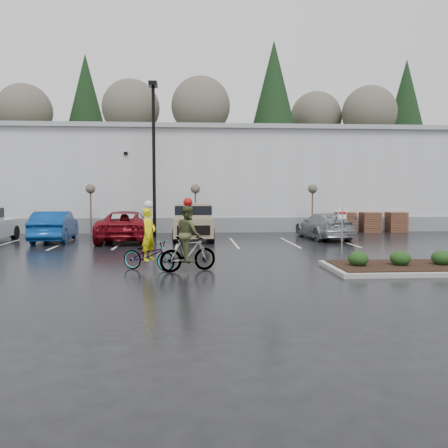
{
  "coord_description": "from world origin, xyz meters",
  "views": [
    {
      "loc": [
        -1.79,
        -16.93,
        2.77
      ],
      "look_at": [
        -0.33,
        3.97,
        1.3
      ],
      "focal_mm": 38.0,
      "sensor_mm": 36.0,
      "label": 1
    }
  ],
  "objects": [
    {
      "name": "pallet_stack_c",
      "position": [
        12.0,
        14.0,
        0.68
      ],
      "size": [
        1.2,
        1.2,
        1.35
      ],
      "primitive_type": "cube",
      "color": "#4F2E1F",
      "rests_on": "ground"
    },
    {
      "name": "shrub_b",
      "position": [
        5.5,
        -1.0,
        0.41
      ],
      "size": [
        0.7,
        0.7,
        0.52
      ],
      "primitive_type": "ellipsoid",
      "color": "black",
      "rests_on": "curb_island"
    },
    {
      "name": "curb_island",
      "position": [
        7.0,
        -1.0,
        0.07
      ],
      "size": [
        8.0,
        3.0,
        0.15
      ],
      "primitive_type": "cube",
      "color": "gray",
      "rests_on": "ground"
    },
    {
      "name": "warehouse",
      "position": [
        0.0,
        21.99,
        3.65
      ],
      "size": [
        60.5,
        15.5,
        7.2
      ],
      "color": "silver",
      "rests_on": "ground"
    },
    {
      "name": "mulch_bed",
      "position": [
        7.0,
        -1.0,
        0.17
      ],
      "size": [
        7.6,
        2.6,
        0.04
      ],
      "primitive_type": "cube",
      "color": "black",
      "rests_on": "curb_island"
    },
    {
      "name": "sapling_west",
      "position": [
        -8.0,
        13.0,
        2.73
      ],
      "size": [
        0.6,
        0.6,
        3.2
      ],
      "color": "#4F2E1F",
      "rests_on": "ground"
    },
    {
      "name": "car_blue",
      "position": [
        -9.24,
        9.48,
        0.83
      ],
      "size": [
        2.14,
        5.18,
        1.67
      ],
      "primitive_type": "imported",
      "rotation": [
        0.0,
        0.0,
        3.22
      ],
      "color": "navy",
      "rests_on": "ground"
    },
    {
      "name": "cyclist_hivis",
      "position": [
        -3.26,
        -0.4,
        0.75
      ],
      "size": [
        2.12,
        1.48,
        2.44
      ],
      "rotation": [
        0.0,
        0.0,
        1.13
      ],
      "color": "#3F3F44",
      "rests_on": "ground"
    },
    {
      "name": "suv_tan",
      "position": [
        -1.66,
        9.83,
        1.03
      ],
      "size": [
        2.2,
        5.1,
        2.06
      ],
      "primitive_type": null,
      "color": "gray",
      "rests_on": "ground"
    },
    {
      "name": "pallet_stack_a",
      "position": [
        8.5,
        14.0,
        0.68
      ],
      "size": [
        1.2,
        1.2,
        1.35
      ],
      "primitive_type": "cube",
      "color": "#4F2E1F",
      "rests_on": "ground"
    },
    {
      "name": "wooded_ridge",
      "position": [
        0.0,
        45.0,
        3.0
      ],
      "size": [
        80.0,
        25.0,
        6.0
      ],
      "primitive_type": "cube",
      "color": "#1E3817",
      "rests_on": "ground"
    },
    {
      "name": "shrub_a",
      "position": [
        4.0,
        -1.0,
        0.41
      ],
      "size": [
        0.7,
        0.7,
        0.52
      ],
      "primitive_type": "ellipsoid",
      "color": "black",
      "rests_on": "curb_island"
    },
    {
      "name": "pallet_stack_b",
      "position": [
        10.2,
        14.0,
        0.68
      ],
      "size": [
        1.2,
        1.2,
        1.35
      ],
      "primitive_type": "cube",
      "color": "#4F2E1F",
      "rests_on": "ground"
    },
    {
      "name": "sapling_mid",
      "position": [
        -1.5,
        13.0,
        2.73
      ],
      "size": [
        0.6,
        0.6,
        3.2
      ],
      "color": "#4F2E1F",
      "rests_on": "ground"
    },
    {
      "name": "lamppost",
      "position": [
        -4.0,
        12.0,
        5.69
      ],
      "size": [
        0.5,
        1.0,
        9.22
      ],
      "color": "black",
      "rests_on": "ground"
    },
    {
      "name": "shrub_c",
      "position": [
        7.0,
        -1.0,
        0.41
      ],
      "size": [
        0.7,
        0.7,
        0.52
      ],
      "primitive_type": "ellipsoid",
      "color": "black",
      "rests_on": "curb_island"
    },
    {
      "name": "car_red",
      "position": [
        -5.38,
        9.44,
        0.83
      ],
      "size": [
        2.97,
        6.1,
        1.67
      ],
      "primitive_type": "imported",
      "rotation": [
        0.0,
        0.0,
        3.18
      ],
      "color": "maroon",
      "rests_on": "ground"
    },
    {
      "name": "sapling_east",
      "position": [
        6.0,
        13.0,
        2.73
      ],
      "size": [
        0.6,
        0.6,
        3.2
      ],
      "color": "#4F2E1F",
      "rests_on": "ground"
    },
    {
      "name": "ground",
      "position": [
        0.0,
        0.0,
        0.0
      ],
      "size": [
        120.0,
        120.0,
        0.0
      ],
      "primitive_type": "plane",
      "color": "black",
      "rests_on": "ground"
    },
    {
      "name": "car_far_silver",
      "position": [
        5.87,
        9.91,
        0.75
      ],
      "size": [
        2.56,
        5.32,
        1.49
      ],
      "primitive_type": "imported",
      "rotation": [
        0.0,
        0.0,
        3.23
      ],
      "color": "#93979A",
      "rests_on": "ground"
    },
    {
      "name": "cyclist_olive",
      "position": [
        -1.89,
        -0.74,
        0.91
      ],
      "size": [
        2.03,
        1.24,
        2.54
      ],
      "rotation": [
        0.0,
        0.0,
        1.94
      ],
      "color": "#3F3F44",
      "rests_on": "ground"
    },
    {
      "name": "fire_lane_sign",
      "position": [
        3.8,
        0.2,
        1.41
      ],
      "size": [
        0.3,
        0.05,
        2.2
      ],
      "color": "gray",
      "rests_on": "ground"
    }
  ]
}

